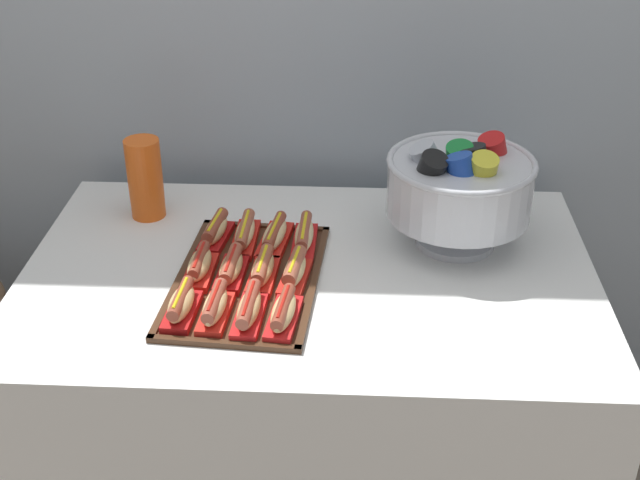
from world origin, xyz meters
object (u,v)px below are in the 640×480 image
at_px(hot_dog_1, 215,307).
at_px(hot_dog_5, 231,268).
at_px(hot_dog_3, 283,313).
at_px(hot_dog_4, 200,266).
at_px(hot_dog_8, 215,231).
at_px(hot_dog_9, 245,234).
at_px(buffet_table, 310,389).
at_px(hot_dog_11, 304,236).
at_px(cup_stack, 145,178).
at_px(hot_dog_2, 249,310).
at_px(hot_dog_10, 274,236).
at_px(hot_dog_6, 263,270).
at_px(punch_bowl, 460,185).
at_px(hot_dog_0, 181,305).
at_px(serving_tray, 247,280).
at_px(hot_dog_7, 295,271).

relative_size(hot_dog_1, hot_dog_5, 1.00).
xyz_separation_m(hot_dog_3, hot_dog_4, (-0.21, 0.18, 0.00)).
height_order(hot_dog_8, hot_dog_9, hot_dog_8).
bearing_deg(hot_dog_3, buffet_table, 80.17).
bearing_deg(hot_dog_11, cup_stack, 159.55).
bearing_deg(hot_dog_9, cup_stack, 151.84).
bearing_deg(hot_dog_3, hot_dog_2, 176.00).
distance_m(hot_dog_5, hot_dog_9, 0.17).
distance_m(hot_dog_8, hot_dog_10, 0.15).
relative_size(hot_dog_9, cup_stack, 0.84).
relative_size(hot_dog_5, hot_dog_8, 1.00).
relative_size(hot_dog_6, punch_bowl, 0.47).
distance_m(hot_dog_1, hot_dog_10, 0.34).
xyz_separation_m(hot_dog_8, punch_bowl, (0.60, 0.03, 0.13)).
bearing_deg(hot_dog_8, hot_dog_2, -69.56).
xyz_separation_m(buffet_table, hot_dog_0, (-0.26, -0.22, 0.40)).
xyz_separation_m(hot_dog_3, hot_dog_10, (-0.05, 0.33, -0.00)).
bearing_deg(serving_tray, hot_dog_7, -4.00).
xyz_separation_m(hot_dog_8, cup_stack, (-0.20, 0.14, 0.07)).
bearing_deg(hot_dog_6, punch_bowl, 24.03).
bearing_deg(hot_dog_3, hot_dog_8, 120.29).
height_order(serving_tray, hot_dog_3, hot_dog_3).
bearing_deg(hot_dog_2, hot_dog_8, 110.44).
bearing_deg(serving_tray, hot_dog_5, 176.00).
height_order(hot_dog_1, hot_dog_8, hot_dog_8).
xyz_separation_m(hot_dog_5, hot_dog_9, (0.01, 0.16, 0.00)).
relative_size(serving_tray, hot_dog_7, 3.33).
distance_m(buffet_table, hot_dog_11, 0.42).
relative_size(buffet_table, cup_stack, 6.33).
distance_m(buffet_table, hot_dog_10, 0.42).
height_order(hot_dog_2, hot_dog_4, same).
xyz_separation_m(hot_dog_11, punch_bowl, (0.38, 0.05, 0.13)).
xyz_separation_m(hot_dog_5, punch_bowl, (0.54, 0.20, 0.13)).
relative_size(hot_dog_1, hot_dog_3, 0.94).
relative_size(serving_tray, hot_dog_6, 3.23).
distance_m(hot_dog_2, hot_dog_4, 0.22).
xyz_separation_m(hot_dog_6, hot_dog_8, (-0.14, 0.18, 0.00)).
height_order(hot_dog_5, hot_dog_7, hot_dog_7).
xyz_separation_m(hot_dog_1, cup_stack, (-0.26, 0.48, 0.07)).
xyz_separation_m(hot_dog_6, hot_dog_10, (0.01, 0.16, -0.00)).
xyz_separation_m(serving_tray, hot_dog_10, (0.05, 0.16, 0.03)).
height_order(hot_dog_3, hot_dog_5, same).
xyz_separation_m(hot_dog_1, hot_dog_4, (-0.06, 0.17, -0.00)).
bearing_deg(hot_dog_1, hot_dog_8, 98.80).
height_order(hot_dog_2, hot_dog_6, same).
xyz_separation_m(hot_dog_4, hot_dog_11, (0.24, 0.15, 0.00)).
distance_m(hot_dog_6, cup_stack, 0.47).
height_order(hot_dog_11, cup_stack, cup_stack).
distance_m(buffet_table, hot_dog_7, 0.41).
height_order(hot_dog_0, hot_dog_8, hot_dog_8).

